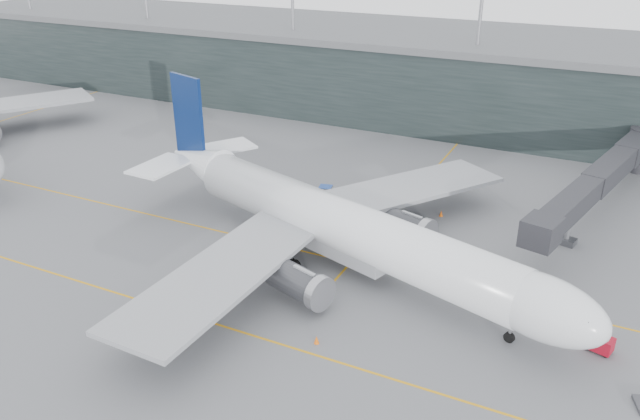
% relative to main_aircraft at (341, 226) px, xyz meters
% --- Properties ---
extents(ground, '(320.00, 320.00, 0.00)m').
position_rel_main_aircraft_xyz_m(ground, '(-4.01, 4.66, -4.61)').
color(ground, slate).
rests_on(ground, ground).
extents(taxiline_a, '(160.00, 0.25, 0.02)m').
position_rel_main_aircraft_xyz_m(taxiline_a, '(-4.01, 0.66, -4.60)').
color(taxiline_a, orange).
rests_on(taxiline_a, ground).
extents(taxiline_b, '(160.00, 0.25, 0.02)m').
position_rel_main_aircraft_xyz_m(taxiline_b, '(-4.01, -15.34, -4.60)').
color(taxiline_b, orange).
rests_on(taxiline_b, ground).
extents(taxiline_lead_main, '(0.25, 60.00, 0.02)m').
position_rel_main_aircraft_xyz_m(taxiline_lead_main, '(0.99, 24.66, -4.60)').
color(taxiline_lead_main, orange).
rests_on(taxiline_lead_main, ground).
extents(taxiline_lead_adj, '(0.25, 60.00, 0.02)m').
position_rel_main_aircraft_xyz_m(taxiline_lead_adj, '(-79.01, 24.66, -4.60)').
color(taxiline_lead_adj, orange).
rests_on(taxiline_lead_adj, ground).
extents(terminal, '(240.00, 36.00, 29.00)m').
position_rel_main_aircraft_xyz_m(terminal, '(-4.01, 62.66, 3.01)').
color(terminal, black).
rests_on(terminal, ground).
extents(main_aircraft, '(57.28, 52.74, 16.44)m').
position_rel_main_aircraft_xyz_m(main_aircraft, '(0.00, 0.00, 0.00)').
color(main_aircraft, white).
rests_on(main_aircraft, ground).
extents(jet_bridge, '(13.43, 43.98, 6.78)m').
position_rel_main_aircraft_xyz_m(jet_bridge, '(23.43, 29.73, 0.46)').
color(jet_bridge, '#27272C').
rests_on(jet_bridge, ground).
extents(gse_cart, '(2.47, 1.93, 1.48)m').
position_rel_main_aircraft_xyz_m(gse_cart, '(26.45, -3.98, -3.79)').
color(gse_cart, '#A30B1D').
rests_on(gse_cart, ground).
extents(uld_a, '(2.33, 2.02, 1.85)m').
position_rel_main_aircraft_xyz_m(uld_a, '(-8.89, 14.82, -3.64)').
color(uld_a, '#37383C').
rests_on(uld_a, ground).
extents(uld_b, '(2.04, 1.65, 1.82)m').
position_rel_main_aircraft_xyz_m(uld_b, '(-5.53, 15.16, -3.66)').
color(uld_b, '#37383C').
rests_on(uld_b, ground).
extents(uld_c, '(2.58, 2.27, 2.01)m').
position_rel_main_aircraft_xyz_m(uld_c, '(-2.87, 15.64, -3.56)').
color(uld_c, '#37383C').
rests_on(uld_c, ground).
extents(cone_wing_stbd, '(0.48, 0.48, 0.76)m').
position_rel_main_aircraft_xyz_m(cone_wing_stbd, '(4.02, -13.82, -4.23)').
color(cone_wing_stbd, orange).
rests_on(cone_wing_stbd, ground).
extents(cone_wing_port, '(0.49, 0.49, 0.77)m').
position_rel_main_aircraft_xyz_m(cone_wing_port, '(6.49, 16.55, -4.23)').
color(cone_wing_port, '#D2530B').
rests_on(cone_wing_port, ground).
extents(cone_tail, '(0.43, 0.43, 0.69)m').
position_rel_main_aircraft_xyz_m(cone_tail, '(-14.23, -4.87, -4.27)').
color(cone_tail, '#E5480C').
rests_on(cone_tail, ground).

